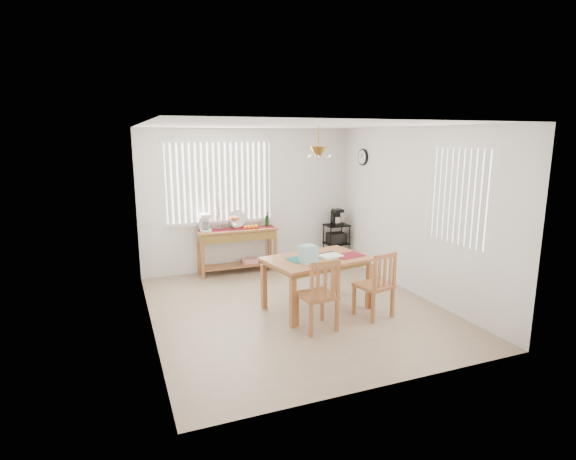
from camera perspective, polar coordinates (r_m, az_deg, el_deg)
name	(u,v)px	position (r m, az deg, el deg)	size (l,w,h in m)	color
ground	(295,308)	(6.64, 0.95, -9.93)	(4.00, 4.50, 0.01)	tan
room_shell	(296,193)	(6.23, 0.98, 4.78)	(4.20, 4.70, 2.70)	white
sideboard	(238,240)	(8.20, -6.38, -1.26)	(1.44, 0.41, 0.81)	#A96739
sideboard_items	(225,223)	(8.09, -8.04, 0.88)	(1.37, 0.34, 0.62)	maroon
wire_cart	(336,239)	(8.93, 6.15, -1.19)	(0.45, 0.36, 0.76)	black
cart_items	(337,217)	(8.85, 6.19, 1.63)	(0.18, 0.21, 0.31)	black
dining_table	(317,264)	(6.44, 3.67, -4.27)	(1.55, 1.14, 0.76)	#A96739
table_items	(314,255)	(6.22, 3.29, -3.15)	(1.15, 0.51, 0.24)	#126667
chair_left	(319,295)	(5.79, 3.91, -8.27)	(0.47, 0.47, 0.96)	#A96739
chair_right	(376,285)	(6.30, 11.10, -6.90)	(0.51, 0.51, 0.93)	#A96739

